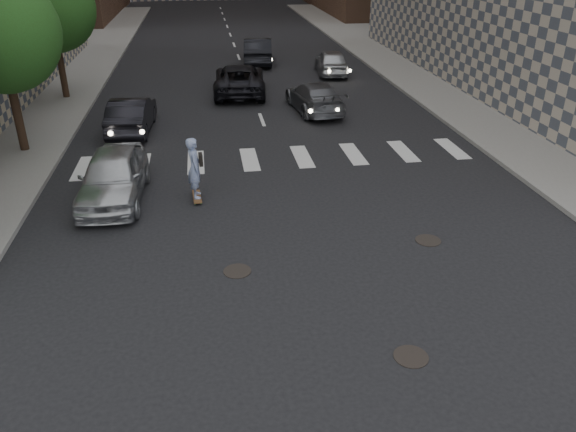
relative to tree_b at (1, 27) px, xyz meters
name	(u,v)px	position (x,y,z in m)	size (l,w,h in m)	color
ground	(326,292)	(9.45, -11.14, -4.65)	(160.00, 160.00, 0.00)	black
sidewalk_right	(497,78)	(23.95, 8.86, -4.57)	(13.00, 80.00, 0.15)	gray
tree_b	(1,27)	(0.00, 0.00, 0.00)	(4.20, 4.20, 6.60)	#382619
tree_c	(52,3)	(0.00, 8.00, 0.00)	(4.20, 4.20, 6.60)	#382619
manhole_a	(411,357)	(10.65, -13.64, -4.64)	(0.70, 0.70, 0.02)	black
manhole_b	(237,271)	(7.45, -9.94, -4.64)	(0.70, 0.70, 0.02)	black
manhole_c	(428,240)	(12.75, -9.14, -4.64)	(0.70, 0.70, 0.02)	black
skateboarder	(195,168)	(6.49, -5.45, -3.57)	(0.52, 1.04, 2.05)	brown
silver_sedan	(113,176)	(3.94, -5.04, -3.86)	(1.85, 4.61, 1.57)	silver
traffic_car_a	(132,115)	(3.83, 1.99, -3.91)	(1.56, 4.46, 1.47)	black
traffic_car_b	(314,97)	(12.08, 3.88, -3.96)	(1.93, 4.75, 1.38)	#5B5D63
traffic_car_c	(239,79)	(8.82, 7.75, -3.88)	(2.55, 5.53, 1.54)	black
traffic_car_d	(331,62)	(14.62, 11.67, -3.91)	(1.74, 4.32, 1.47)	#B6B9BE
traffic_car_e	(258,51)	(10.58, 15.51, -3.82)	(1.74, 4.99, 1.64)	black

